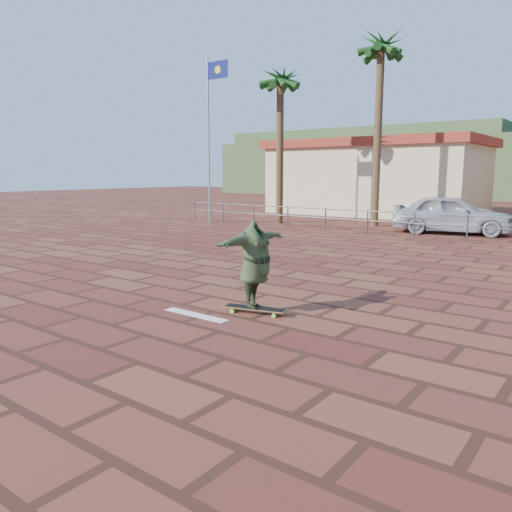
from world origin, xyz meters
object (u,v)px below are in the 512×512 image
at_px(longboard, 255,309).
at_px(car_white, 449,214).
at_px(skateboarder, 255,265).
at_px(car_silver, 452,214).

relative_size(longboard, car_white, 0.29).
xyz_separation_m(longboard, skateboarder, (-0.00, 0.00, 0.82)).
height_order(skateboarder, car_silver, skateboarder).
distance_m(skateboarder, car_silver, 14.64).
distance_m(longboard, car_silver, 14.66).
distance_m(skateboarder, car_white, 16.50).
xyz_separation_m(longboard, car_silver, (-0.70, 14.63, 0.72)).
relative_size(skateboarder, car_white, 0.47).
height_order(longboard, car_silver, car_silver).
bearing_deg(skateboarder, car_silver, -0.36).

